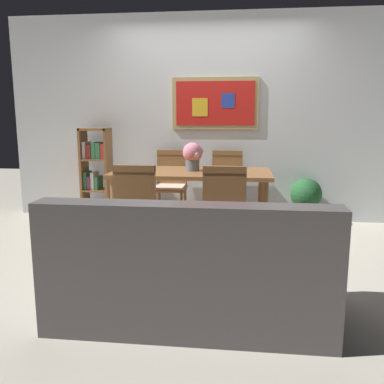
# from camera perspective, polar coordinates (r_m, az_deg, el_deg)

# --- Properties ---
(ground_plane) EXTENTS (12.00, 12.00, 0.00)m
(ground_plane) POSITION_cam_1_polar(r_m,az_deg,el_deg) (4.17, 0.67, -8.24)
(ground_plane) COLOR beige
(wall_back_with_painting) EXTENTS (5.20, 0.14, 2.60)m
(wall_back_with_painting) POSITION_cam_1_polar(r_m,az_deg,el_deg) (5.39, 2.35, 10.09)
(wall_back_with_painting) COLOR silver
(wall_back_with_painting) RESTS_ON ground_plane
(dining_table) EXTENTS (1.69, 0.84, 0.75)m
(dining_table) POSITION_cam_1_polar(r_m,az_deg,el_deg) (4.46, -0.05, 1.70)
(dining_table) COLOR brown
(dining_table) RESTS_ON ground_plane
(dining_chair_far_right) EXTENTS (0.40, 0.41, 0.91)m
(dining_chair_far_right) POSITION_cam_1_polar(r_m,az_deg,el_deg) (5.17, 4.82, 1.52)
(dining_chair_far_right) COLOR brown
(dining_chair_far_right) RESTS_ON ground_plane
(dining_chair_far_left) EXTENTS (0.40, 0.41, 0.91)m
(dining_chair_far_left) POSITION_cam_1_polar(r_m,az_deg,el_deg) (5.24, -2.95, 1.65)
(dining_chair_far_left) COLOR brown
(dining_chair_far_left) RESTS_ON ground_plane
(dining_chair_near_right) EXTENTS (0.40, 0.41, 0.91)m
(dining_chair_near_right) POSITION_cam_1_polar(r_m,az_deg,el_deg) (3.74, 4.51, -1.92)
(dining_chair_near_right) COLOR brown
(dining_chair_near_right) RESTS_ON ground_plane
(dining_chair_near_left) EXTENTS (0.40, 0.41, 0.91)m
(dining_chair_near_left) POSITION_cam_1_polar(r_m,az_deg,el_deg) (3.84, -7.50, -1.66)
(dining_chair_near_left) COLOR brown
(dining_chair_near_left) RESTS_ON ground_plane
(leather_couch) EXTENTS (1.80, 0.84, 0.84)m
(leather_couch) POSITION_cam_1_polar(r_m,az_deg,el_deg) (2.77, -0.19, -11.27)
(leather_couch) COLOR #514C4C
(leather_couch) RESTS_ON ground_plane
(bookshelf) EXTENTS (0.36, 0.28, 1.19)m
(bookshelf) POSITION_cam_1_polar(r_m,az_deg,el_deg) (5.46, -13.03, 1.98)
(bookshelf) COLOR brown
(bookshelf) RESTS_ON ground_plane
(potted_ivy) EXTENTS (0.38, 0.38, 0.58)m
(potted_ivy) POSITION_cam_1_polar(r_m,az_deg,el_deg) (5.31, 15.43, -0.85)
(potted_ivy) COLOR #4C4742
(potted_ivy) RESTS_ON ground_plane
(flower_vase) EXTENTS (0.22, 0.21, 0.31)m
(flower_vase) POSITION_cam_1_polar(r_m,az_deg,el_deg) (4.46, 0.11, 5.12)
(flower_vase) COLOR slate
(flower_vase) RESTS_ON dining_table
(tv_remote) EXTENTS (0.15, 0.13, 0.02)m
(tv_remote) POSITION_cam_1_polar(r_m,az_deg,el_deg) (4.54, 3.46, 3.17)
(tv_remote) COLOR black
(tv_remote) RESTS_ON dining_table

